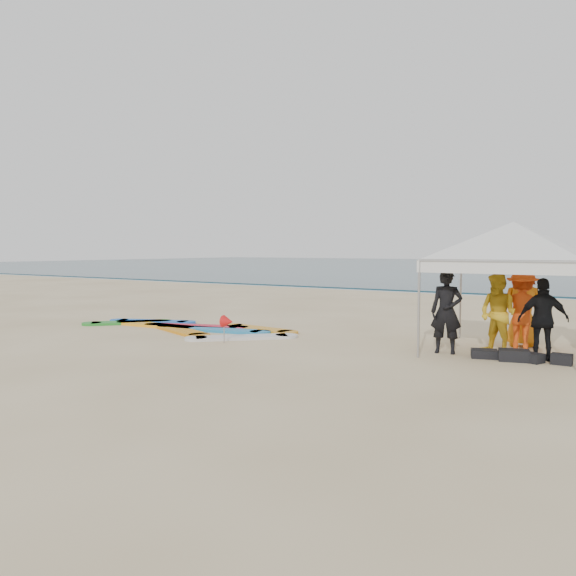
# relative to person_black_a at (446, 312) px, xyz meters

# --- Properties ---
(ground) EXTENTS (120.00, 120.00, 0.00)m
(ground) POSITION_rel_person_black_a_xyz_m (-3.43, -2.55, -0.87)
(ground) COLOR beige
(ground) RESTS_ON ground
(ocean) EXTENTS (160.00, 84.00, 0.08)m
(ocean) POSITION_rel_person_black_a_xyz_m (-3.43, 57.45, -0.83)
(ocean) COLOR #0C2633
(ocean) RESTS_ON ground
(shoreline_foam) EXTENTS (160.00, 1.20, 0.01)m
(shoreline_foam) POSITION_rel_person_black_a_xyz_m (-3.43, 15.65, -0.86)
(shoreline_foam) COLOR silver
(shoreline_foam) RESTS_ON ground
(person_black_a) EXTENTS (0.70, 0.52, 1.73)m
(person_black_a) POSITION_rel_person_black_a_xyz_m (0.00, 0.00, 0.00)
(person_black_a) COLOR black
(person_black_a) RESTS_ON ground
(person_yellow) EXTENTS (0.98, 0.89, 1.65)m
(person_yellow) POSITION_rel_person_black_a_xyz_m (0.90, 0.54, -0.04)
(person_yellow) COLOR gold
(person_yellow) RESTS_ON ground
(person_orange_a) EXTENTS (1.13, 0.65, 1.74)m
(person_orange_a) POSITION_rel_person_black_a_xyz_m (1.28, 0.99, 0.00)
(person_orange_a) COLOR #F14E15
(person_orange_a) RESTS_ON ground
(person_black_b) EXTENTS (1.01, 0.75, 1.60)m
(person_black_b) POSITION_rel_person_black_a_xyz_m (1.80, 0.23, -0.07)
(person_black_b) COLOR black
(person_black_b) RESTS_ON ground
(person_orange_b) EXTENTS (1.04, 0.88, 1.81)m
(person_orange_b) POSITION_rel_person_black_a_xyz_m (1.16, 1.72, 0.04)
(person_orange_b) COLOR orange
(person_orange_b) RESTS_ON ground
(canopy_tent) EXTENTS (4.10, 4.10, 3.09)m
(canopy_tent) POSITION_rel_person_black_a_xyz_m (1.13, 0.70, 1.83)
(canopy_tent) COLOR #A5A5A8
(canopy_tent) RESTS_ON ground
(marker_pennant) EXTENTS (0.28, 0.28, 0.64)m
(marker_pennant) POSITION_rel_person_black_a_xyz_m (-4.56, -1.48, -0.37)
(marker_pennant) COLOR #A5A5A8
(marker_pennant) RESTS_ON ground
(gear_pile) EXTENTS (1.86, 0.54, 0.22)m
(gear_pile) POSITION_rel_person_black_a_xyz_m (1.39, -0.06, -0.77)
(gear_pile) COLOR black
(gear_pile) RESTS_ON ground
(surfboard_spread) EXTENTS (6.25, 2.68, 0.07)m
(surfboard_spread) POSITION_rel_person_black_a_xyz_m (-6.85, -0.26, -0.83)
(surfboard_spread) COLOR orange
(surfboard_spread) RESTS_ON ground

